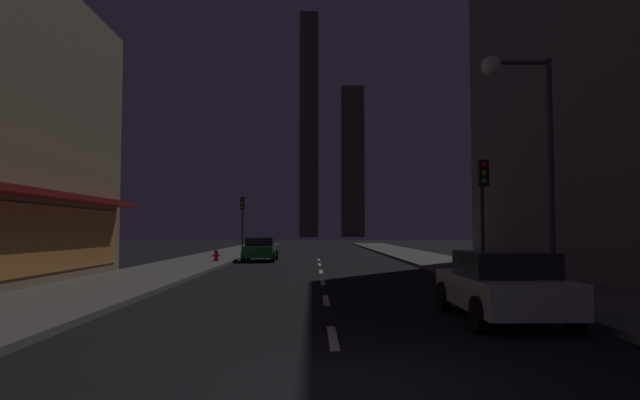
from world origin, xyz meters
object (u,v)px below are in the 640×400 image
Objects in this scene: car_parked_near at (502,285)px; car_parked_far at (260,249)px; fire_hydrant_far_left at (216,255)px; traffic_light_far_left at (242,212)px; street_lamp_right at (520,115)px; traffic_light_near_right at (483,192)px.

car_parked_far is at bearing 107.61° from car_parked_near.
traffic_light_far_left is at bearing 87.30° from fire_hydrant_far_left.
street_lamp_right is at bearing -56.15° from fire_hydrant_far_left.
traffic_light_near_right is (1.90, 7.38, 2.45)m from car_parked_near.
street_lamp_right is (-0.12, -3.86, 1.87)m from traffic_light_near_right.
traffic_light_far_left is (-9.10, 28.80, 2.45)m from car_parked_near.
traffic_light_far_left reaches higher than car_parked_near.
traffic_light_near_right is 4.30m from street_lamp_right.
car_parked_far is 6.48× the size of fire_hydrant_far_left.
car_parked_near is at bearing -116.87° from street_lamp_right.
street_lamp_right reaches higher than traffic_light_near_right.
traffic_light_far_left is at bearing 107.24° from car_parked_far.
fire_hydrant_far_left is at bearing -134.43° from car_parked_far.
car_parked_far is at bearing 45.57° from fire_hydrant_far_left.
street_lamp_right is at bearing -66.72° from traffic_light_far_left.
traffic_light_near_right reaches higher than fire_hydrant_far_left.
traffic_light_near_right is at bearing -59.26° from car_parked_far.
street_lamp_right reaches higher than traffic_light_far_left.
car_parked_near is 6.48× the size of fire_hydrant_far_left.
fire_hydrant_far_left is 17.47m from traffic_light_near_right.
street_lamp_right reaches higher than car_parked_far.
car_parked_far reaches higher than fire_hydrant_far_left.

